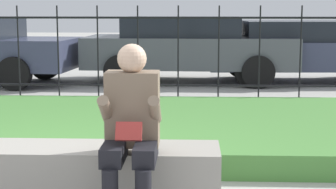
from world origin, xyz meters
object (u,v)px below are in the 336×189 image
Objects in this scene: car_parked_right at (303,49)px; car_parked_center at (189,47)px; stone_bench at (61,180)px; person_seated_reader at (131,126)px.

car_parked_center is at bearing 179.27° from car_parked_right.
stone_bench is 7.54m from car_parked_center.
stone_bench is at bearing -115.81° from car_parked_right.
car_parked_right is (3.29, 7.53, 0.46)m from stone_bench.
person_seated_reader reaches higher than car_parked_right.
car_parked_right is at bearing 66.40° from stone_bench.
car_parked_right is (2.70, 7.82, -0.03)m from person_seated_reader.
person_seated_reader is 0.32× the size of car_parked_right.
car_parked_center is 2.36m from car_parked_right.
stone_bench is 0.82m from person_seated_reader.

